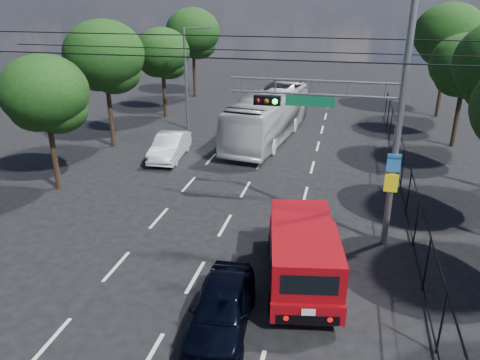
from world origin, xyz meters
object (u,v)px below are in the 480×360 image
(navy_hatchback, at_px, (221,308))
(white_bus, at_px, (269,116))
(red_pickup, at_px, (302,252))
(signal_mast, at_px, (365,111))
(white_van, at_px, (170,146))

(navy_hatchback, bearing_deg, white_bus, 91.42)
(red_pickup, bearing_deg, navy_hatchback, -124.81)
(signal_mast, relative_size, white_bus, 0.83)
(white_van, bearing_deg, navy_hatchback, -68.35)
(red_pickup, distance_m, white_van, 14.31)
(red_pickup, distance_m, white_bus, 16.73)
(white_van, bearing_deg, white_bus, 40.80)
(signal_mast, relative_size, white_van, 2.14)
(white_bus, bearing_deg, signal_mast, -59.09)
(red_pickup, relative_size, navy_hatchback, 1.47)
(red_pickup, relative_size, white_bus, 0.53)
(red_pickup, bearing_deg, signal_mast, 63.95)
(white_bus, relative_size, white_van, 2.59)
(navy_hatchback, relative_size, white_van, 0.95)
(red_pickup, xyz_separation_m, white_bus, (-4.00, 16.24, 0.43))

